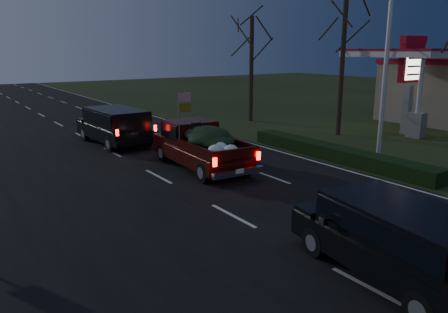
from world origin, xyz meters
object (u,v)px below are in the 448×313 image
gas_price_pylon (411,69)px  pickup_truck (200,143)px  light_pole (389,34)px  lead_suv (115,123)px  rear_suv (401,236)px

gas_price_pylon → pickup_truck: (-13.92, 0.25, -2.71)m
light_pole → lead_suv: 13.71m
light_pole → pickup_truck: (-7.42, 3.25, -4.42)m
gas_price_pylon → lead_suv: gas_price_pylon is taller
gas_price_pylon → rear_suv: bearing=-146.8°
gas_price_pylon → lead_suv: (-15.12, 6.75, -2.62)m
light_pole → gas_price_pylon: 7.36m
gas_price_pylon → pickup_truck: bearing=179.0°
pickup_truck → lead_suv: size_ratio=1.03×
rear_suv → lead_suv: bearing=98.5°
light_pole → gas_price_pylon: light_pole is taller
lead_suv → gas_price_pylon: bearing=-26.8°
lead_suv → rear_suv: 16.74m
light_pole → rear_suv: 12.06m
pickup_truck → lead_suv: 6.61m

